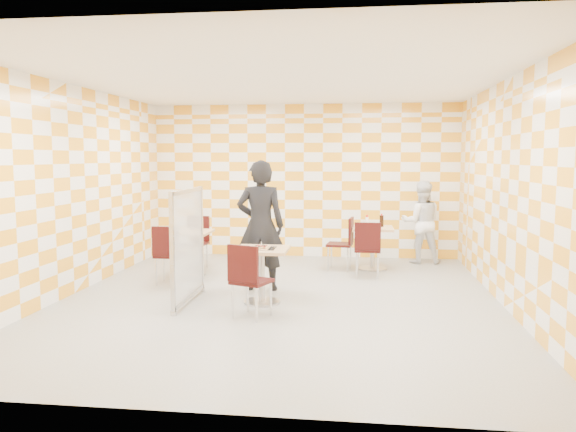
{
  "coord_description": "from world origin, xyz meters",
  "views": [
    {
      "loc": [
        1.07,
        -7.53,
        1.97
      ],
      "look_at": [
        0.1,
        0.2,
        1.15
      ],
      "focal_mm": 35.0,
      "sensor_mm": 36.0,
      "label": 1
    }
  ],
  "objects_px": {
    "soda_bottle": "(382,221)",
    "chair_main_front": "(248,275)",
    "chair_second_side": "(345,239)",
    "empty_table": "(189,245)",
    "man_dark": "(261,225)",
    "chair_second_front": "(368,245)",
    "partition": "(188,245)",
    "man_white": "(421,222)",
    "chair_empty_far": "(196,238)",
    "main_table": "(262,266)",
    "sport_bottle": "(367,221)",
    "chair_empty_near": "(168,250)",
    "second_table": "(373,241)"
  },
  "relations": [
    {
      "from": "soda_bottle",
      "to": "chair_main_front",
      "type": "bearing_deg",
      "value": -117.23
    },
    {
      "from": "chair_main_front",
      "to": "chair_second_side",
      "type": "distance_m",
      "value": 3.33
    },
    {
      "from": "empty_table",
      "to": "man_dark",
      "type": "distance_m",
      "value": 1.64
    },
    {
      "from": "chair_second_front",
      "to": "chair_second_side",
      "type": "distance_m",
      "value": 0.7
    },
    {
      "from": "chair_main_front",
      "to": "partition",
      "type": "height_order",
      "value": "partition"
    },
    {
      "from": "man_white",
      "to": "chair_empty_far",
      "type": "bearing_deg",
      "value": 12.21
    },
    {
      "from": "main_table",
      "to": "chair_main_front",
      "type": "bearing_deg",
      "value": -92.98
    },
    {
      "from": "main_table",
      "to": "man_dark",
      "type": "distance_m",
      "value": 0.91
    },
    {
      "from": "partition",
      "to": "sport_bottle",
      "type": "bearing_deg",
      "value": 48.29
    },
    {
      "from": "chair_main_front",
      "to": "man_white",
      "type": "bearing_deg",
      "value": 58.19
    },
    {
      "from": "partition",
      "to": "man_dark",
      "type": "relative_size",
      "value": 0.8
    },
    {
      "from": "sport_bottle",
      "to": "soda_bottle",
      "type": "height_order",
      "value": "soda_bottle"
    },
    {
      "from": "main_table",
      "to": "chair_second_front",
      "type": "bearing_deg",
      "value": 51.06
    },
    {
      "from": "soda_bottle",
      "to": "chair_second_front",
      "type": "bearing_deg",
      "value": -107.12
    },
    {
      "from": "empty_table",
      "to": "chair_main_front",
      "type": "distance_m",
      "value": 2.78
    },
    {
      "from": "chair_main_front",
      "to": "chair_second_front",
      "type": "bearing_deg",
      "value": 59.89
    },
    {
      "from": "soda_bottle",
      "to": "man_dark",
      "type": "bearing_deg",
      "value": -135.29
    },
    {
      "from": "empty_table",
      "to": "chair_main_front",
      "type": "xyz_separation_m",
      "value": [
        1.46,
        -2.37,
        0.04
      ]
    },
    {
      "from": "main_table",
      "to": "sport_bottle",
      "type": "distance_m",
      "value": 3.03
    },
    {
      "from": "chair_empty_near",
      "to": "chair_main_front",
      "type": "bearing_deg",
      "value": -46.41
    },
    {
      "from": "empty_table",
      "to": "chair_second_side",
      "type": "xyz_separation_m",
      "value": [
        2.55,
        0.78,
        0.04
      ]
    },
    {
      "from": "chair_second_front",
      "to": "chair_main_front",
      "type": "bearing_deg",
      "value": -120.11
    },
    {
      "from": "chair_empty_near",
      "to": "man_white",
      "type": "xyz_separation_m",
      "value": [
        4.06,
        2.36,
        0.22
      ]
    },
    {
      "from": "sport_bottle",
      "to": "soda_bottle",
      "type": "bearing_deg",
      "value": -9.87
    },
    {
      "from": "chair_empty_far",
      "to": "man_white",
      "type": "xyz_separation_m",
      "value": [
        4.02,
        1.01,
        0.22
      ]
    },
    {
      "from": "chair_empty_near",
      "to": "soda_bottle",
      "type": "distance_m",
      "value": 3.74
    },
    {
      "from": "empty_table",
      "to": "partition",
      "type": "relative_size",
      "value": 0.48
    },
    {
      "from": "chair_main_front",
      "to": "chair_empty_far",
      "type": "relative_size",
      "value": 1.0
    },
    {
      "from": "main_table",
      "to": "man_dark",
      "type": "xyz_separation_m",
      "value": [
        -0.15,
        0.77,
        0.45
      ]
    },
    {
      "from": "second_table",
      "to": "chair_empty_far",
      "type": "distance_m",
      "value": 3.12
    },
    {
      "from": "second_table",
      "to": "chair_second_front",
      "type": "relative_size",
      "value": 0.81
    },
    {
      "from": "chair_main_front",
      "to": "chair_empty_near",
      "type": "xyz_separation_m",
      "value": [
        -1.57,
        1.65,
        0.0
      ]
    },
    {
      "from": "main_table",
      "to": "chair_second_front",
      "type": "distance_m",
      "value": 2.3
    },
    {
      "from": "chair_empty_near",
      "to": "chair_empty_far",
      "type": "xyz_separation_m",
      "value": [
        0.04,
        1.36,
        0.0
      ]
    },
    {
      "from": "chair_main_front",
      "to": "sport_bottle",
      "type": "height_order",
      "value": "sport_bottle"
    },
    {
      "from": "chair_second_side",
      "to": "man_white",
      "type": "distance_m",
      "value": 1.66
    },
    {
      "from": "empty_table",
      "to": "man_dark",
      "type": "bearing_deg",
      "value": -31.48
    },
    {
      "from": "chair_second_side",
      "to": "soda_bottle",
      "type": "bearing_deg",
      "value": 19.43
    },
    {
      "from": "main_table",
      "to": "chair_empty_far",
      "type": "relative_size",
      "value": 0.81
    },
    {
      "from": "chair_empty_far",
      "to": "soda_bottle",
      "type": "relative_size",
      "value": 4.02
    },
    {
      "from": "chair_second_side",
      "to": "chair_second_front",
      "type": "bearing_deg",
      "value": -56.73
    },
    {
      "from": "chair_second_front",
      "to": "chair_empty_near",
      "type": "xyz_separation_m",
      "value": [
        -3.06,
        -0.9,
        0.0
      ]
    },
    {
      "from": "empty_table",
      "to": "man_dark",
      "type": "height_order",
      "value": "man_dark"
    },
    {
      "from": "chair_main_front",
      "to": "man_dark",
      "type": "distance_m",
      "value": 1.6
    },
    {
      "from": "chair_second_side",
      "to": "partition",
      "type": "distance_m",
      "value": 3.21
    },
    {
      "from": "chair_empty_near",
      "to": "partition",
      "type": "distance_m",
      "value": 1.18
    },
    {
      "from": "chair_empty_near",
      "to": "empty_table",
      "type": "bearing_deg",
      "value": 80.73
    },
    {
      "from": "chair_empty_near",
      "to": "man_dark",
      "type": "height_order",
      "value": "man_dark"
    },
    {
      "from": "chair_empty_near",
      "to": "second_table",
      "type": "bearing_deg",
      "value": 27.19
    },
    {
      "from": "empty_table",
      "to": "soda_bottle",
      "type": "height_order",
      "value": "soda_bottle"
    }
  ]
}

